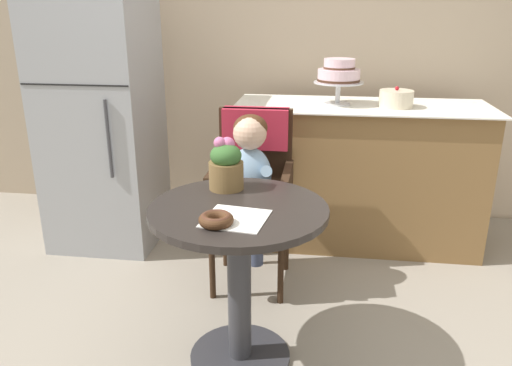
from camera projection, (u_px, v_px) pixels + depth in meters
The scene contains 12 objects.
ground_plane at pixel (240, 357), 2.24m from camera, with size 8.00×8.00×0.00m, color gray.
back_wall at pixel (282, 25), 3.52m from camera, with size 4.80×0.10×2.70m, color tan.
cafe_table at pixel (239, 254), 2.07m from camera, with size 0.72×0.72×0.72m.
wicker_chair at pixel (254, 169), 2.73m from camera, with size 0.42×0.45×0.95m.
seated_child at pixel (249, 171), 2.57m from camera, with size 0.27×0.32×0.73m.
paper_napkin at pixel (236, 219), 1.89m from camera, with size 0.23×0.23×0.00m, color white.
donut_front at pixel (216, 219), 1.83m from camera, with size 0.13×0.13×0.04m.
flower_vase at pixel (226, 165), 2.17m from camera, with size 0.15×0.15×0.23m.
display_counter at pixel (358, 174), 3.24m from camera, with size 1.56×0.62×0.90m.
tiered_cake_stand at pixel (339, 74), 3.05m from camera, with size 0.30×0.30×0.28m.
round_layer_cake at pixel (396, 99), 3.01m from camera, with size 0.20×0.20×0.12m.
refrigerator at pixel (101, 112), 3.12m from camera, with size 0.64×0.63×1.70m.
Camera 1 is at (0.32, -1.83, 1.47)m, focal length 35.48 mm.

